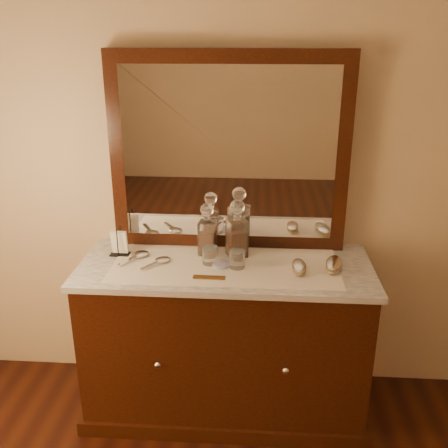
% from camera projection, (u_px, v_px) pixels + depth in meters
% --- Properties ---
extents(dresser_cabinet, '(1.40, 0.55, 0.82)m').
position_uv_depth(dresser_cabinet, '(225.00, 340.00, 2.62)').
color(dresser_cabinet, black).
rests_on(dresser_cabinet, floor).
extents(dresser_plinth, '(1.46, 0.59, 0.08)m').
position_uv_depth(dresser_plinth, '(225.00, 398.00, 2.76)').
color(dresser_plinth, black).
rests_on(dresser_plinth, floor).
extents(knob_left, '(0.04, 0.04, 0.04)m').
position_uv_depth(knob_left, '(158.00, 365.00, 2.36)').
color(knob_left, silver).
rests_on(knob_left, dresser_cabinet).
extents(knob_right, '(0.04, 0.04, 0.04)m').
position_uv_depth(knob_right, '(286.00, 370.00, 2.33)').
color(knob_right, silver).
rests_on(knob_right, dresser_cabinet).
extents(marble_top, '(1.44, 0.59, 0.03)m').
position_uv_depth(marble_top, '(225.00, 267.00, 2.47)').
color(marble_top, white).
rests_on(marble_top, dresser_cabinet).
extents(mirror_frame, '(1.20, 0.08, 1.00)m').
position_uv_depth(mirror_frame, '(229.00, 153.00, 2.52)').
color(mirror_frame, black).
rests_on(mirror_frame, marble_top).
extents(mirror_glass, '(1.06, 0.01, 0.86)m').
position_uv_depth(mirror_glass, '(228.00, 155.00, 2.49)').
color(mirror_glass, white).
rests_on(mirror_glass, marble_top).
extents(lace_runner, '(1.10, 0.45, 0.00)m').
position_uv_depth(lace_runner, '(225.00, 266.00, 2.45)').
color(lace_runner, white).
rests_on(lace_runner, marble_top).
extents(pin_dish, '(0.12, 0.12, 0.02)m').
position_uv_depth(pin_dish, '(221.00, 264.00, 2.44)').
color(pin_dish, white).
rests_on(pin_dish, lace_runner).
extents(comb, '(0.15, 0.03, 0.01)m').
position_uv_depth(comb, '(209.00, 277.00, 2.32)').
color(comb, brown).
rests_on(comb, lace_runner).
extents(napkin_rack, '(0.10, 0.07, 0.15)m').
position_uv_depth(napkin_rack, '(120.00, 244.00, 2.55)').
color(napkin_rack, black).
rests_on(napkin_rack, marble_top).
extents(decanter_left, '(0.09, 0.09, 0.27)m').
position_uv_depth(decanter_left, '(207.00, 235.00, 2.54)').
color(decanter_left, '#954315').
rests_on(decanter_left, lace_runner).
extents(decanter_right, '(0.12, 0.12, 0.30)m').
position_uv_depth(decanter_right, '(237.00, 235.00, 2.51)').
color(decanter_right, '#954315').
rests_on(decanter_right, lace_runner).
extents(brush_near, '(0.07, 0.15, 0.04)m').
position_uv_depth(brush_near, '(299.00, 267.00, 2.38)').
color(brush_near, '#947B5B').
rests_on(brush_near, lace_runner).
extents(brush_far, '(0.11, 0.18, 0.05)m').
position_uv_depth(brush_far, '(334.00, 264.00, 2.40)').
color(brush_far, '#947B5B').
rests_on(brush_far, lace_runner).
extents(hand_mirror_outer, '(0.14, 0.21, 0.02)m').
position_uv_depth(hand_mirror_outer, '(138.00, 256.00, 2.53)').
color(hand_mirror_outer, silver).
rests_on(hand_mirror_outer, lace_runner).
extents(hand_mirror_inner, '(0.14, 0.18, 0.02)m').
position_uv_depth(hand_mirror_inner, '(160.00, 261.00, 2.48)').
color(hand_mirror_inner, silver).
rests_on(hand_mirror_inner, lace_runner).
extents(tumblers, '(0.21, 0.11, 0.09)m').
position_uv_depth(tumblers, '(224.00, 257.00, 2.43)').
color(tumblers, white).
rests_on(tumblers, lace_runner).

